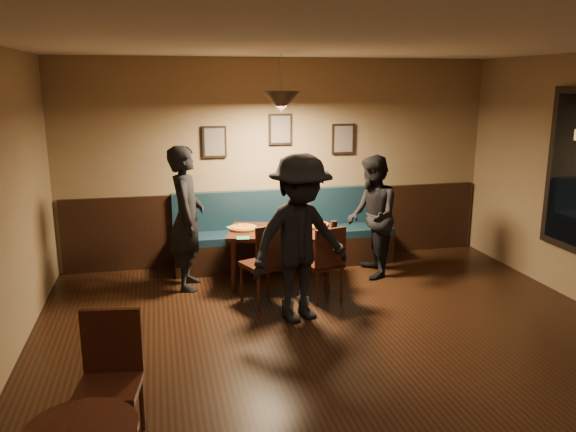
{
  "coord_description": "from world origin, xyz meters",
  "views": [
    {
      "loc": [
        -1.66,
        -4.16,
        2.48
      ],
      "look_at": [
        -0.2,
        2.15,
        0.95
      ],
      "focal_mm": 35.54,
      "sensor_mm": 36.0,
      "label": 1
    }
  ],
  "objects_px": {
    "dining_table": "(282,257)",
    "diner_left": "(187,218)",
    "chair_near_left": "(263,263)",
    "cafe_chair_far": "(108,385)",
    "booth_bench": "(285,230)",
    "soda_glass": "(334,228)",
    "chair_near_right": "(322,262)",
    "diner_front": "(300,239)",
    "diner_right": "(372,217)",
    "tabasco_bottle": "(326,225)"
  },
  "relations": [
    {
      "from": "chair_near_left",
      "to": "tabasco_bottle",
      "type": "height_order",
      "value": "chair_near_left"
    },
    {
      "from": "dining_table",
      "to": "cafe_chair_far",
      "type": "distance_m",
      "value": 3.51
    },
    {
      "from": "dining_table",
      "to": "soda_glass",
      "type": "xyz_separation_m",
      "value": [
        0.57,
        -0.33,
        0.43
      ]
    },
    {
      "from": "diner_front",
      "to": "soda_glass",
      "type": "bearing_deg",
      "value": 32.63
    },
    {
      "from": "dining_table",
      "to": "chair_near_right",
      "type": "relative_size",
      "value": 1.45
    },
    {
      "from": "booth_bench",
      "to": "diner_right",
      "type": "xyz_separation_m",
      "value": [
        1.0,
        -0.68,
        0.29
      ]
    },
    {
      "from": "diner_left",
      "to": "dining_table",
      "type": "bearing_deg",
      "value": -88.98
    },
    {
      "from": "diner_right",
      "to": "cafe_chair_far",
      "type": "relative_size",
      "value": 1.67
    },
    {
      "from": "soda_glass",
      "to": "booth_bench",
      "type": "bearing_deg",
      "value": 109.76
    },
    {
      "from": "diner_right",
      "to": "diner_front",
      "type": "xyz_separation_m",
      "value": [
        -1.25,
        -1.16,
        0.1
      ]
    },
    {
      "from": "chair_near_right",
      "to": "soda_glass",
      "type": "bearing_deg",
      "value": 35.13
    },
    {
      "from": "chair_near_right",
      "to": "diner_front",
      "type": "relative_size",
      "value": 0.5
    },
    {
      "from": "booth_bench",
      "to": "chair_near_right",
      "type": "distance_m",
      "value": 1.33
    },
    {
      "from": "diner_front",
      "to": "dining_table",
      "type": "bearing_deg",
      "value": 67.82
    },
    {
      "from": "chair_near_left",
      "to": "diner_front",
      "type": "xyz_separation_m",
      "value": [
        0.29,
        -0.54,
        0.41
      ]
    },
    {
      "from": "diner_left",
      "to": "soda_glass",
      "type": "bearing_deg",
      "value": -97.72
    },
    {
      "from": "dining_table",
      "to": "tabasco_bottle",
      "type": "xyz_separation_m",
      "value": [
        0.54,
        -0.1,
        0.4
      ]
    },
    {
      "from": "soda_glass",
      "to": "chair_near_right",
      "type": "bearing_deg",
      "value": -129.06
    },
    {
      "from": "soda_glass",
      "to": "diner_right",
      "type": "bearing_deg",
      "value": 29.69
    },
    {
      "from": "diner_front",
      "to": "chair_near_left",
      "type": "bearing_deg",
      "value": 98.74
    },
    {
      "from": "chair_near_right",
      "to": "tabasco_bottle",
      "type": "relative_size",
      "value": 8.19
    },
    {
      "from": "chair_near_right",
      "to": "soda_glass",
      "type": "xyz_separation_m",
      "value": [
        0.23,
        0.28,
        0.33
      ]
    },
    {
      "from": "tabasco_bottle",
      "to": "dining_table",
      "type": "bearing_deg",
      "value": 169.78
    },
    {
      "from": "dining_table",
      "to": "diner_right",
      "type": "relative_size",
      "value": 0.81
    },
    {
      "from": "dining_table",
      "to": "booth_bench",
      "type": "bearing_deg",
      "value": 89.22
    },
    {
      "from": "chair_near_right",
      "to": "diner_front",
      "type": "bearing_deg",
      "value": -142.97
    },
    {
      "from": "booth_bench",
      "to": "diner_left",
      "type": "height_order",
      "value": "diner_left"
    },
    {
      "from": "chair_near_right",
      "to": "cafe_chair_far",
      "type": "height_order",
      "value": "cafe_chair_far"
    },
    {
      "from": "chair_near_right",
      "to": "diner_left",
      "type": "height_order",
      "value": "diner_left"
    },
    {
      "from": "booth_bench",
      "to": "diner_front",
      "type": "xyz_separation_m",
      "value": [
        -0.25,
        -1.84,
        0.39
      ]
    },
    {
      "from": "booth_bench",
      "to": "cafe_chair_far",
      "type": "relative_size",
      "value": 3.18
    },
    {
      "from": "booth_bench",
      "to": "soda_glass",
      "type": "relative_size",
      "value": 18.05
    },
    {
      "from": "diner_left",
      "to": "soda_glass",
      "type": "distance_m",
      "value": 1.78
    },
    {
      "from": "dining_table",
      "to": "chair_near_right",
      "type": "height_order",
      "value": "chair_near_right"
    },
    {
      "from": "diner_front",
      "to": "soda_glass",
      "type": "height_order",
      "value": "diner_front"
    },
    {
      "from": "chair_near_right",
      "to": "cafe_chair_far",
      "type": "xyz_separation_m",
      "value": [
        -2.2,
        -2.36,
        0.03
      ]
    },
    {
      "from": "booth_bench",
      "to": "diner_right",
      "type": "relative_size",
      "value": 1.9
    },
    {
      "from": "diner_front",
      "to": "cafe_chair_far",
      "type": "distance_m",
      "value": 2.61
    },
    {
      "from": "diner_right",
      "to": "cafe_chair_far",
      "type": "xyz_separation_m",
      "value": [
        -3.06,
        -3.0,
        -0.32
      ]
    },
    {
      "from": "booth_bench",
      "to": "tabasco_bottle",
      "type": "height_order",
      "value": "booth_bench"
    },
    {
      "from": "chair_near_left",
      "to": "cafe_chair_far",
      "type": "relative_size",
      "value": 1.02
    },
    {
      "from": "diner_front",
      "to": "cafe_chair_far",
      "type": "xyz_separation_m",
      "value": [
        -1.81,
        -1.84,
        -0.42
      ]
    },
    {
      "from": "soda_glass",
      "to": "tabasco_bottle",
      "type": "height_order",
      "value": "soda_glass"
    },
    {
      "from": "diner_right",
      "to": "soda_glass",
      "type": "bearing_deg",
      "value": -49.95
    },
    {
      "from": "chair_near_right",
      "to": "soda_glass",
      "type": "relative_size",
      "value": 5.34
    },
    {
      "from": "dining_table",
      "to": "chair_near_left",
      "type": "relative_size",
      "value": 1.34
    },
    {
      "from": "dining_table",
      "to": "diner_left",
      "type": "relative_size",
      "value": 0.73
    },
    {
      "from": "chair_near_right",
      "to": "diner_left",
      "type": "bearing_deg",
      "value": 137.63
    },
    {
      "from": "chair_near_left",
      "to": "cafe_chair_far",
      "type": "bearing_deg",
      "value": -144.62
    },
    {
      "from": "booth_bench",
      "to": "tabasco_bottle",
      "type": "xyz_separation_m",
      "value": [
        0.34,
        -0.8,
        0.24
      ]
    }
  ]
}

